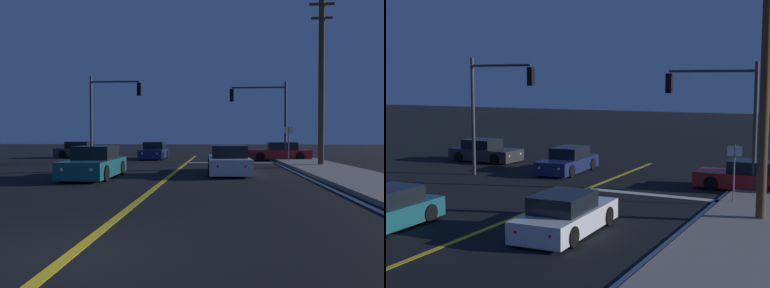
# 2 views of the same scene
# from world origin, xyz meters

# --- Properties ---
(sidewalk_right) EXTENTS (3.20, 37.43, 0.15)m
(sidewalk_right) POSITION_xyz_m (7.73, 10.40, 0.07)
(sidewalk_right) COLOR gray
(sidewalk_right) RESTS_ON ground
(lane_line_center) EXTENTS (0.20, 35.35, 0.01)m
(lane_line_center) POSITION_xyz_m (0.00, 10.40, 0.01)
(lane_line_center) COLOR gold
(lane_line_center) RESTS_ON ground
(lane_line_edge_right) EXTENTS (0.16, 35.35, 0.01)m
(lane_line_edge_right) POSITION_xyz_m (5.88, 10.40, 0.01)
(lane_line_edge_right) COLOR silver
(lane_line_edge_right) RESTS_ON ground
(stop_bar) EXTENTS (6.13, 0.50, 0.01)m
(stop_bar) POSITION_xyz_m (3.07, 19.29, 0.01)
(stop_bar) COLOR silver
(stop_bar) RESTS_ON ground
(car_parked_curb_white) EXTENTS (2.03, 4.71, 1.34)m
(car_parked_curb_white) POSITION_xyz_m (2.60, 12.20, 0.58)
(car_parked_curb_white) COLOR silver
(car_parked_curb_white) RESTS_ON ground
(car_distant_tail_red) EXTENTS (4.62, 1.90, 1.34)m
(car_distant_tail_red) POSITION_xyz_m (6.61, 22.27, 0.58)
(car_distant_tail_red) COLOR maroon
(car_distant_tail_red) RESTS_ON ground
(car_lead_oncoming_charcoal) EXTENTS (4.33, 2.09, 1.34)m
(car_lead_oncoming_charcoal) POSITION_xyz_m (-9.31, 24.52, 0.58)
(car_lead_oncoming_charcoal) COLOR #2D2D33
(car_lead_oncoming_charcoal) RESTS_ON ground
(car_far_approaching_navy) EXTENTS (1.97, 4.45, 1.34)m
(car_far_approaching_navy) POSITION_xyz_m (-2.94, 23.13, 0.58)
(car_far_approaching_navy) COLOR navy
(car_far_approaching_navy) RESTS_ON ground
(traffic_signal_near_right) EXTENTS (4.11, 0.28, 5.72)m
(traffic_signal_near_right) POSITION_xyz_m (5.46, 21.59, 3.83)
(traffic_signal_near_right) COLOR #38383D
(traffic_signal_near_right) RESTS_ON ground
(traffic_signal_far_left) EXTENTS (3.71, 0.28, 6.04)m
(traffic_signal_far_left) POSITION_xyz_m (-5.66, 20.19, 4.01)
(traffic_signal_far_left) COLOR #38383D
(traffic_signal_far_left) RESTS_ON ground
(utility_pole_right) EXTENTS (1.40, 0.34, 9.96)m
(utility_pole_right) POSITION_xyz_m (8.03, 16.44, 5.11)
(utility_pole_right) COLOR #4C3823
(utility_pole_right) RESTS_ON ground
(street_sign_corner) EXTENTS (0.56, 0.10, 2.41)m
(street_sign_corner) POSITION_xyz_m (6.63, 18.79, 1.62)
(street_sign_corner) COLOR slate
(street_sign_corner) RESTS_ON ground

